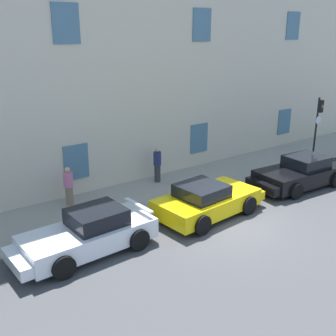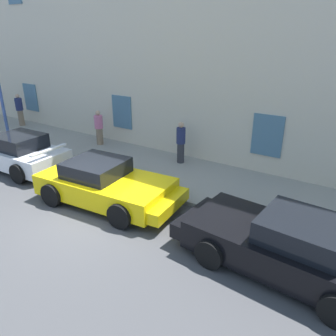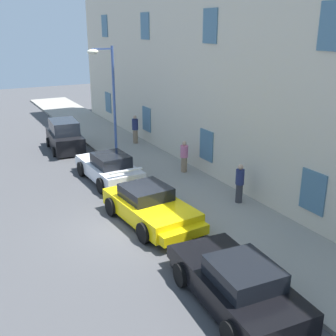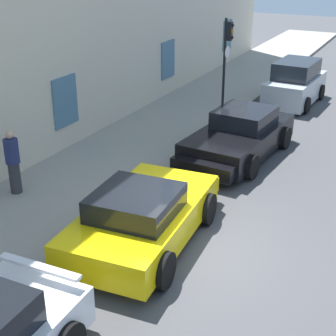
# 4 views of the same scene
# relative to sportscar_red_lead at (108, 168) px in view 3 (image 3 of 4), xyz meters

# --- Properties ---
(ground_plane) EXTENTS (80.00, 80.00, 0.00)m
(ground_plane) POSITION_rel_sportscar_red_lead_xyz_m (5.20, -1.12, -0.63)
(ground_plane) COLOR #444447
(sidewalk) EXTENTS (60.00, 3.51, 0.14)m
(sidewalk) POSITION_rel_sportscar_red_lead_xyz_m (5.20, 2.76, -0.56)
(sidewalk) COLOR gray
(sidewalk) RESTS_ON ground
(building_facade) EXTENTS (42.48, 3.81, 12.13)m
(building_facade) POSITION_rel_sportscar_red_lead_xyz_m (5.20, 6.16, 5.46)
(building_facade) COLOR beige
(building_facade) RESTS_ON ground
(sportscar_red_lead) EXTENTS (4.73, 2.21, 1.41)m
(sportscar_red_lead) POSITION_rel_sportscar_red_lead_xyz_m (0.00, 0.00, 0.00)
(sportscar_red_lead) COLOR white
(sportscar_red_lead) RESTS_ON ground
(sportscar_yellow_flank) EXTENTS (4.69, 2.53, 1.35)m
(sportscar_yellow_flank) POSITION_rel_sportscar_red_lead_xyz_m (5.19, -0.16, -0.01)
(sportscar_yellow_flank) COLOR yellow
(sportscar_yellow_flank) RESTS_ON ground
(sportscar_white_middle) EXTENTS (4.84, 2.43, 1.40)m
(sportscar_white_middle) POSITION_rel_sportscar_red_lead_xyz_m (10.47, -0.33, -0.01)
(sportscar_white_middle) COLOR black
(sportscar_white_middle) RESTS_ON ground
(hatchback_parked) EXTENTS (3.92, 2.08, 1.82)m
(hatchback_parked) POSITION_rel_sportscar_red_lead_xyz_m (-6.11, -0.45, 0.18)
(hatchback_parked) COLOR black
(hatchback_parked) RESTS_ON ground
(street_lamp) EXTENTS (0.44, 1.42, 6.01)m
(street_lamp) POSITION_rel_sportscar_red_lead_xyz_m (-3.02, 1.22, 3.63)
(street_lamp) COLOR #3F5999
(street_lamp) RESTS_ON sidewalk
(pedestrian_admiring) EXTENTS (0.51, 0.51, 1.59)m
(pedestrian_admiring) POSITION_rel_sportscar_red_lead_xyz_m (1.06, 3.67, 0.31)
(pedestrian_admiring) COLOR #8C7259
(pedestrian_admiring) RESTS_ON sidewalk
(pedestrian_strolling) EXTENTS (0.48, 0.48, 1.76)m
(pedestrian_strolling) POSITION_rel_sportscar_red_lead_xyz_m (-5.06, 3.71, 0.41)
(pedestrian_strolling) COLOR #8C7259
(pedestrian_strolling) RESTS_ON sidewalk
(pedestrian_bystander) EXTENTS (0.46, 0.46, 1.67)m
(pedestrian_bystander) POSITION_rel_sportscar_red_lead_xyz_m (5.45, 3.74, 0.36)
(pedestrian_bystander) COLOR #333338
(pedestrian_bystander) RESTS_ON sidewalk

